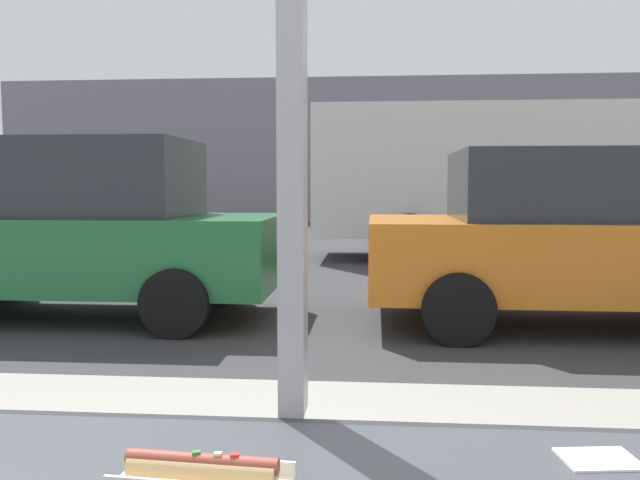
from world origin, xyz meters
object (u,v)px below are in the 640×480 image
Objects in this scene: hotdog_tray_far at (202,472)px; box_truck at (507,176)px; parked_car_orange at (575,238)px; parked_car_green at (81,230)px.

box_truck reaches higher than hotdog_tray_far.
parked_car_orange reaches higher than hotdog_tray_far.
hotdog_tray_far is at bearing -103.23° from box_truck.
parked_car_green is at bearing -180.00° from parked_car_orange.
parked_car_orange is (5.03, 0.00, -0.05)m from parked_car_green.
parked_car_orange is (2.22, 5.64, -0.10)m from hotdog_tray_far.
parked_car_green is (-2.81, 5.64, -0.06)m from hotdog_tray_far.
hotdog_tray_far is 6.06m from parked_car_orange.
hotdog_tray_far is 0.06× the size of parked_car_green.
hotdog_tray_far is 11.72m from box_truck.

